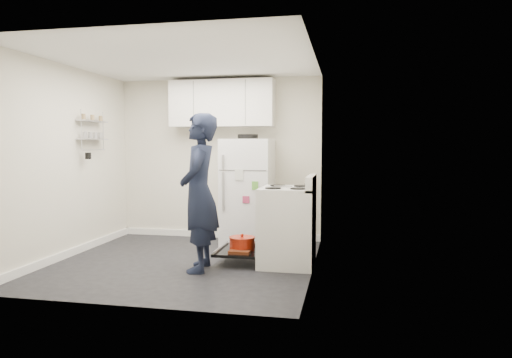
% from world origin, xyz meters
% --- Properties ---
extents(room, '(3.21, 3.21, 2.51)m').
position_xyz_m(room, '(-0.03, 0.03, 1.21)').
color(room, black).
rests_on(room, ground).
extents(electric_range, '(0.66, 0.76, 1.10)m').
position_xyz_m(electric_range, '(1.26, 0.15, 0.47)').
color(electric_range, silver).
rests_on(electric_range, ground).
extents(open_oven_door, '(0.55, 0.70, 0.24)m').
position_xyz_m(open_oven_door, '(0.69, 0.13, 0.20)').
color(open_oven_door, black).
rests_on(open_oven_door, ground).
extents(refrigerator, '(0.72, 0.74, 1.63)m').
position_xyz_m(refrigerator, '(0.54, 1.25, 0.78)').
color(refrigerator, white).
rests_on(refrigerator, ground).
extents(upper_cabinets, '(1.60, 0.33, 0.70)m').
position_xyz_m(upper_cabinets, '(0.10, 1.43, 2.10)').
color(upper_cabinets, silver).
rests_on(upper_cabinets, room).
extents(wall_shelf_rack, '(0.14, 0.60, 0.61)m').
position_xyz_m(wall_shelf_rack, '(-1.52, 0.49, 1.68)').
color(wall_shelf_rack, '#B2B2B7').
rests_on(wall_shelf_rack, room).
extents(person, '(0.54, 0.73, 1.83)m').
position_xyz_m(person, '(0.30, -0.30, 0.92)').
color(person, black).
rests_on(person, ground).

